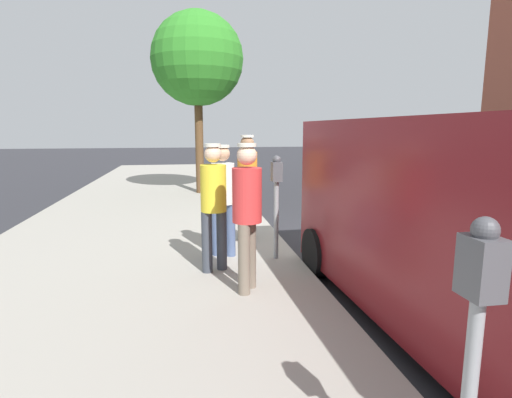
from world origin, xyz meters
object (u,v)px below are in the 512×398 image
Objects in this scene: pedestrian_in_yellow at (214,199)px; pedestrian_in_orange at (247,179)px; parking_meter_near at (276,189)px; parked_van at (494,227)px; parking_meter_far at (476,322)px; street_tree at (197,60)px; pedestrian_in_white at (223,193)px; pedestrian_in_red at (247,208)px.

pedestrian_in_yellow is 1.72m from pedestrian_in_orange.
parked_van is (-1.50, 2.47, -0.03)m from parking_meter_near.
parking_meter_near is 1.01m from pedestrian_in_yellow.
parked_van is (-1.50, -1.69, -0.03)m from parking_meter_far.
street_tree is at bearing -83.36° from pedestrian_in_orange.
parking_meter_near is at bearing 160.56° from pedestrian_in_white.
pedestrian_in_orange reaches higher than parking_meter_near.
parking_meter_near is 0.80m from pedestrian_in_white.
pedestrian_in_yellow is at bearing 89.52° from street_tree.
pedestrian_in_yellow is 7.53m from street_tree.
pedestrian_in_red is 2.48m from parked_van.
parking_meter_far is 2.26m from parked_van.
parked_van is at bearing 129.49° from pedestrian_in_white.
pedestrian_in_yellow reaches higher than pedestrian_in_white.
parking_meter_near is at bearing -90.00° from parking_meter_far.
pedestrian_in_white is 1.42m from pedestrian_in_red.
pedestrian_in_red is 8.24m from street_tree.
pedestrian_in_white is 0.93× the size of pedestrian_in_orange.
pedestrian_in_yellow is at bearing 22.46° from parking_meter_near.
parking_meter_far is at bearing 48.44° from parked_van.
pedestrian_in_red is at bearing 113.62° from pedestrian_in_yellow.
street_tree is (0.63, -5.39, 2.81)m from pedestrian_in_orange.
pedestrian_in_white is 6.95m from street_tree.
pedestrian_in_yellow is (0.33, -0.76, -0.02)m from pedestrian_in_red.
pedestrian_in_red reaches higher than parking_meter_near.
street_tree is at bearing -85.34° from parking_meter_far.
pedestrian_in_orange is at bearing -118.49° from pedestrian_in_white.
street_tree reaches higher than parking_meter_near.
parking_meter_far is 0.91× the size of pedestrian_in_white.
street_tree is (0.27, -7.72, 2.85)m from pedestrian_in_red.
parking_meter_near is 1.22m from pedestrian_in_orange.
parked_van reaches higher than pedestrian_in_white.
pedestrian_in_orange is at bearing -113.51° from pedestrian_in_yellow.
pedestrian_in_red is (-0.15, 1.41, 0.05)m from pedestrian_in_white.
parking_meter_near and parking_meter_far have the same top height.
pedestrian_in_yellow is at bearing -76.11° from parking_meter_far.
pedestrian_in_yellow is (0.93, 0.39, -0.05)m from parking_meter_near.
pedestrian_in_orange is (-0.69, -1.58, 0.06)m from pedestrian_in_yellow.
parking_meter_far is at bearing 101.28° from pedestrian_in_red.
pedestrian_in_orange is at bearing -87.35° from parking_meter_far.
parking_meter_far is 0.29× the size of street_tree.
street_tree is at bearing -87.97° from pedestrian_in_red.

